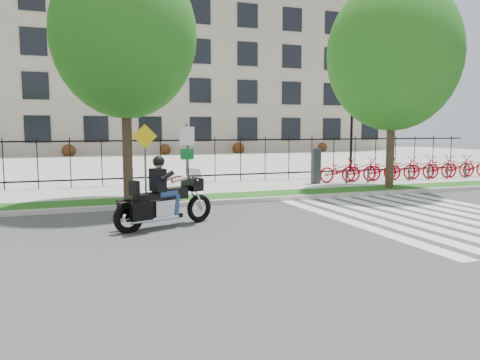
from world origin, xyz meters
name	(u,v)px	position (x,y,z in m)	size (l,w,h in m)	color
ground	(276,228)	(0.00, 0.00, 0.00)	(120.00, 120.00, 0.00)	#3D3D40
curb	(225,202)	(0.00, 4.10, 0.07)	(60.00, 0.20, 0.15)	#AEABA3
grass_verge	(217,198)	(0.00, 4.95, 0.07)	(60.00, 1.50, 0.15)	#194D13
sidewalk	(199,190)	(0.00, 7.45, 0.07)	(60.00, 3.50, 0.15)	#A19F97
plaza	(139,162)	(0.00, 25.00, 0.05)	(80.00, 34.00, 0.10)	#A19F97
crosswalk_stripes	(430,216)	(4.83, 0.00, 0.01)	(5.70, 8.00, 0.01)	silver
iron_fence	(188,160)	(0.00, 9.20, 1.15)	(30.00, 0.06, 2.00)	black
office_building	(113,62)	(0.00, 44.92, 9.97)	(60.00, 21.90, 20.15)	#A09881
lamp_post_right	(352,116)	(10.00, 12.00, 3.21)	(1.06, 0.70, 4.25)	black
street_tree_1	(124,35)	(-3.04, 4.95, 5.41)	(4.55, 4.55, 7.89)	#33231C
street_tree_2	(394,55)	(7.20, 4.95, 5.36)	(5.15, 5.15, 8.18)	#33231C
bike_share_station	(420,167)	(10.67, 7.20, 0.68)	(11.19, 0.89, 1.50)	#2D2D33
sign_pole_regulatory	(187,151)	(-1.16, 4.58, 1.74)	(0.50, 0.09, 2.50)	#59595B
sign_pole_warning	(145,152)	(-2.52, 4.58, 1.74)	(0.78, 0.09, 2.49)	#59595B
motorcycle_rider	(165,199)	(-2.57, 1.09, 0.73)	(2.70, 1.41, 2.19)	black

